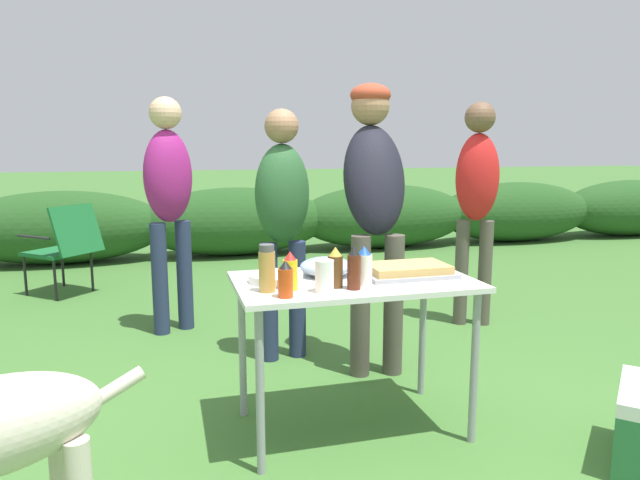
{
  "coord_description": "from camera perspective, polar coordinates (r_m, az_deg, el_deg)",
  "views": [
    {
      "loc": [
        -0.83,
        -2.45,
        1.35
      ],
      "look_at": [
        -0.1,
        0.24,
        0.89
      ],
      "focal_mm": 32.0,
      "sensor_mm": 36.0,
      "label": 1
    }
  ],
  "objects": [
    {
      "name": "ground_plane",
      "position": [
        2.92,
        3.23,
        -18.2
      ],
      "size": [
        60.0,
        60.0,
        0.0
      ],
      "primitive_type": "plane",
      "color": "#3D6B2D"
    },
    {
      "name": "shrub_hedge",
      "position": [
        7.17,
        -8.51,
        1.85
      ],
      "size": [
        14.4,
        0.9,
        0.84
      ],
      "color": "#234C1E",
      "rests_on": "ground"
    },
    {
      "name": "folding_table",
      "position": [
        2.68,
        3.36,
        -5.53
      ],
      "size": [
        1.1,
        0.64,
        0.74
      ],
      "color": "silver",
      "rests_on": "ground"
    },
    {
      "name": "food_tray",
      "position": [
        2.75,
        8.69,
        -3.0
      ],
      "size": [
        0.43,
        0.27,
        0.06
      ],
      "color": "#9E9EA3",
      "rests_on": "folding_table"
    },
    {
      "name": "plate_stack",
      "position": [
        2.61,
        -4.44,
        -3.77
      ],
      "size": [
        0.25,
        0.25,
        0.04
      ],
      "primitive_type": "cylinder",
      "color": "white",
      "rests_on": "folding_table"
    },
    {
      "name": "mixing_bowl",
      "position": [
        2.72,
        0.65,
        -2.67
      ],
      "size": [
        0.25,
        0.25,
        0.09
      ],
      "primitive_type": "ellipsoid",
      "color": "#99B2CC",
      "rests_on": "folding_table"
    },
    {
      "name": "paper_cup_stack",
      "position": [
        2.41,
        0.45,
        -3.64
      ],
      "size": [
        0.08,
        0.08,
        0.14
      ],
      "primitive_type": "cylinder",
      "color": "white",
      "rests_on": "folding_table"
    },
    {
      "name": "mustard_bottle",
      "position": [
        2.45,
        -3.0,
        -3.18
      ],
      "size": [
        0.06,
        0.06,
        0.17
      ],
      "color": "yellow",
      "rests_on": "folding_table"
    },
    {
      "name": "hot_sauce_bottle",
      "position": [
        2.33,
        -3.47,
        -4.0
      ],
      "size": [
        0.06,
        0.06,
        0.15
      ],
      "color": "#CC4214",
      "rests_on": "folding_table"
    },
    {
      "name": "bbq_sauce_bottle",
      "position": [
        2.46,
        3.42,
        -2.85
      ],
      "size": [
        0.06,
        0.06,
        0.19
      ],
      "color": "#562314",
      "rests_on": "folding_table"
    },
    {
      "name": "mayo_bottle",
      "position": [
        2.54,
        4.41,
        -2.66
      ],
      "size": [
        0.07,
        0.07,
        0.18
      ],
      "color": "silver",
      "rests_on": "folding_table"
    },
    {
      "name": "spice_jar",
      "position": [
        2.42,
        -5.33,
        -2.88
      ],
      "size": [
        0.07,
        0.07,
        0.2
      ],
      "color": "#B2893D",
      "rests_on": "folding_table"
    },
    {
      "name": "beer_bottle",
      "position": [
        2.49,
        1.54,
        -2.84
      ],
      "size": [
        0.07,
        0.07,
        0.18
      ],
      "color": "brown",
      "rests_on": "folding_table"
    },
    {
      "name": "standing_person_in_dark_puffer",
      "position": [
        3.4,
        5.41,
        4.94
      ],
      "size": [
        0.43,
        0.54,
        1.72
      ],
      "rotation": [
        0.0,
        0.0,
        -0.13
      ],
      "color": "#4C473D",
      "rests_on": "ground"
    },
    {
      "name": "standing_person_in_red_jacket",
      "position": [
        4.21,
        -14.89,
        4.63
      ],
      "size": [
        0.43,
        0.39,
        1.69
      ],
      "rotation": [
        0.0,
        0.0,
        0.45
      ],
      "color": "#232D4C",
      "rests_on": "ground"
    },
    {
      "name": "standing_person_in_navy_coat",
      "position": [
        4.39,
        15.41,
        4.8
      ],
      "size": [
        0.38,
        0.33,
        1.67
      ],
      "rotation": [
        0.0,
        0.0,
        -0.37
      ],
      "color": "#4C473D",
      "rests_on": "ground"
    },
    {
      "name": "standing_person_in_olive_jacket",
      "position": [
        3.54,
        -3.78,
        2.87
      ],
      "size": [
        0.37,
        0.29,
        1.57
      ],
      "rotation": [
        0.0,
        0.0,
        0.13
      ],
      "color": "#232D4C",
      "rests_on": "ground"
    },
    {
      "name": "camp_chair_green_behind_table",
      "position": [
        5.66,
        -24.14,
        -0.4
      ],
      "size": [
        0.75,
        0.74,
        0.83
      ],
      "rotation": [
        0.0,
        0.0,
        0.83
      ],
      "color": "#19602D",
      "rests_on": "ground"
    }
  ]
}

